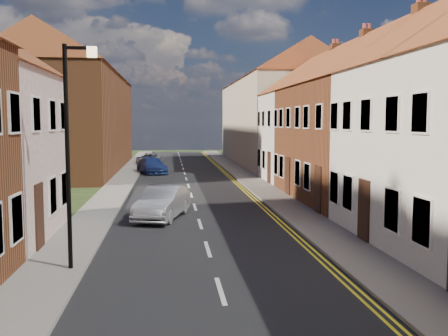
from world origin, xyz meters
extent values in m
cube|color=black|center=(0.00, 30.00, 0.01)|extent=(7.00, 90.00, 0.02)
cube|color=slate|center=(-4.40, 30.00, 0.06)|extent=(1.80, 90.00, 0.12)
cube|color=slate|center=(4.40, 30.00, 0.06)|extent=(1.80, 90.00, 0.12)
cube|color=brown|center=(9.30, 28.90, 3.00)|extent=(8.00, 5.80, 6.00)
cube|color=brown|center=(9.30, 26.60, 8.20)|extent=(0.60, 0.60, 1.60)
cube|color=brown|center=(9.30, 34.30, 3.00)|extent=(8.00, 5.00, 6.00)
cube|color=brown|center=(9.30, 32.40, 8.20)|extent=(0.60, 0.60, 1.60)
cube|color=silver|center=(9.30, 39.70, 3.00)|extent=(8.00, 5.80, 6.00)
cube|color=brown|center=(9.30, 37.40, 8.20)|extent=(0.60, 0.60, 1.60)
cube|color=#A8A08D|center=(9.30, 55.00, 4.00)|extent=(8.00, 24.00, 8.00)
cube|color=brown|center=(-9.30, 50.00, 4.00)|extent=(8.00, 24.00, 8.00)
cylinder|color=black|center=(-3.90, 20.00, 3.12)|extent=(0.12, 0.12, 6.00)
cube|color=black|center=(-3.55, 20.00, 6.02)|extent=(0.70, 0.08, 0.08)
cube|color=#FFD899|center=(-3.20, 20.00, 5.92)|extent=(0.25, 0.15, 0.28)
imported|color=#999AA0|center=(-1.50, 27.37, 0.69)|extent=(2.54, 4.40, 1.37)
imported|color=navy|center=(-2.59, 46.36, 0.63)|extent=(2.90, 4.65, 1.26)
imported|color=#95979C|center=(-3.20, 55.44, 0.54)|extent=(2.57, 4.19, 1.09)
camera|label=1|loc=(-1.20, 6.35, 4.07)|focal=40.00mm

